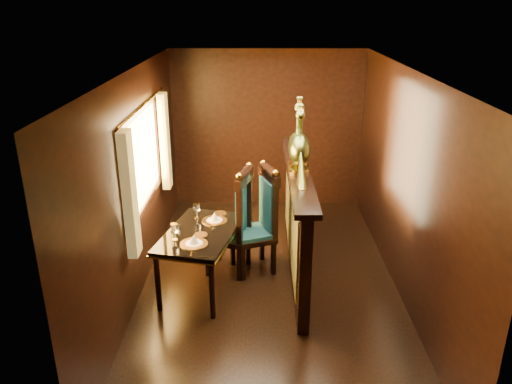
# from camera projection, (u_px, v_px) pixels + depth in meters

# --- Properties ---
(ground) EXTENTS (5.00, 5.00, 0.00)m
(ground) POSITION_uv_depth(u_px,v_px,m) (270.00, 282.00, 6.01)
(ground) COLOR black
(ground) RESTS_ON ground
(room_shell) EXTENTS (3.04, 5.04, 2.52)m
(room_shell) POSITION_uv_depth(u_px,v_px,m) (263.00, 157.00, 5.46)
(room_shell) COLOR black
(room_shell) RESTS_ON ground
(partition) EXTENTS (0.26, 2.70, 1.36)m
(partition) POSITION_uv_depth(u_px,v_px,m) (296.00, 218.00, 6.03)
(partition) COLOR black
(partition) RESTS_ON ground
(dining_table) EXTENTS (1.01, 1.38, 0.93)m
(dining_table) POSITION_uv_depth(u_px,v_px,m) (200.00, 237.00, 5.68)
(dining_table) COLOR black
(dining_table) RESTS_ON ground
(chair_left) EXTENTS (0.64, 0.65, 1.37)m
(chair_left) POSITION_uv_depth(u_px,v_px,m) (262.00, 216.00, 6.10)
(chair_left) COLOR black
(chair_left) RESTS_ON ground
(chair_right) EXTENTS (0.61, 0.63, 1.38)m
(chair_right) POSITION_uv_depth(u_px,v_px,m) (238.00, 219.00, 6.00)
(chair_right) COLOR black
(chair_right) RESTS_ON ground
(peacock_left) EXTENTS (0.26, 0.69, 0.82)m
(peacock_left) POSITION_uv_depth(u_px,v_px,m) (300.00, 136.00, 5.54)
(peacock_left) COLOR #1C542F
(peacock_left) RESTS_ON partition
(peacock_right) EXTENTS (0.24, 0.64, 0.76)m
(peacock_right) POSITION_uv_depth(u_px,v_px,m) (298.00, 134.00, 5.77)
(peacock_right) COLOR #1C542F
(peacock_right) RESTS_ON partition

